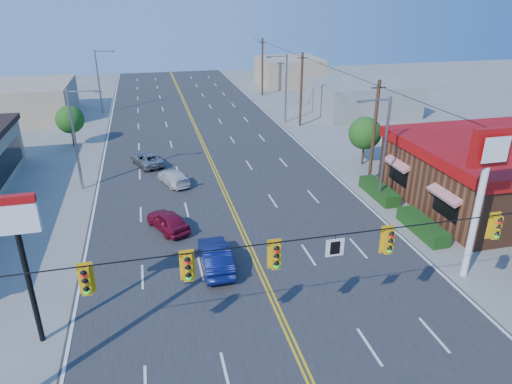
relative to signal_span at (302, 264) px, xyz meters
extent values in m
plane|color=gray|center=(0.12, 0.00, -4.89)|extent=(160.00, 160.00, 0.00)
cube|color=#2D2D30|center=(0.12, 20.00, -4.86)|extent=(20.00, 120.00, 0.06)
cylinder|color=black|center=(0.12, 0.00, 1.11)|extent=(24.00, 0.05, 0.05)
cube|color=white|center=(1.32, 0.00, 0.56)|extent=(0.75, 0.04, 0.75)
cube|color=#D89E0C|center=(-7.88, 0.00, 0.54)|extent=(0.55, 0.34, 1.25)
cube|color=#D89E0C|center=(-4.38, 0.00, 0.54)|extent=(0.55, 0.34, 1.25)
cube|color=#D89E0C|center=(-1.08, 0.00, 0.54)|extent=(0.55, 0.34, 1.25)
cube|color=#D89E0C|center=(3.62, 0.00, 0.54)|extent=(0.55, 0.34, 1.25)
cube|color=#D89E0C|center=(8.62, 0.00, 0.54)|extent=(0.55, 0.34, 1.25)
cube|color=brown|center=(20.12, 12.00, -2.89)|extent=(14.00, 12.00, 4.00)
cube|color=#A50C0C|center=(20.12, 12.00, -0.59)|extent=(14.40, 12.40, 0.80)
cube|color=#194214|center=(11.62, 12.00, -4.44)|extent=(1.20, 9.00, 0.90)
cylinder|color=white|center=(11.12, 4.00, -1.39)|extent=(0.36, 0.36, 7.00)
cube|color=#A50C0C|center=(11.12, 4.00, 2.61)|extent=(2.20, 0.36, 2.00)
cylinder|color=black|center=(-10.88, 4.00, -1.89)|extent=(0.24, 0.24, 6.00)
cube|color=white|center=(-10.88, 4.00, 1.31)|extent=(1.90, 0.30, 1.30)
cylinder|color=gray|center=(11.12, 14.00, -0.89)|extent=(0.20, 0.20, 8.00)
cylinder|color=gray|center=(10.02, 14.00, 2.91)|extent=(2.20, 0.12, 0.12)
cube|color=gray|center=(8.92, 14.00, 2.86)|extent=(0.50, 0.25, 0.15)
cylinder|color=gray|center=(11.12, 38.00, -0.89)|extent=(0.20, 0.20, 8.00)
cylinder|color=gray|center=(10.02, 38.00, 2.91)|extent=(2.20, 0.12, 0.12)
cube|color=gray|center=(8.92, 38.00, 2.86)|extent=(0.50, 0.25, 0.15)
cylinder|color=gray|center=(-10.88, 22.00, -0.89)|extent=(0.20, 0.20, 8.00)
cylinder|color=gray|center=(-9.78, 22.00, 2.91)|extent=(2.20, 0.12, 0.12)
cube|color=gray|center=(-8.68, 22.00, 2.86)|extent=(0.50, 0.25, 0.15)
cylinder|color=gray|center=(-10.88, 48.00, -0.89)|extent=(0.20, 0.20, 8.00)
cylinder|color=gray|center=(-9.78, 48.00, 2.91)|extent=(2.20, 0.12, 0.12)
cube|color=gray|center=(-8.68, 48.00, 2.86)|extent=(0.50, 0.25, 0.15)
cylinder|color=#47301E|center=(12.32, 18.00, -0.69)|extent=(0.28, 0.28, 8.40)
cylinder|color=#47301E|center=(12.32, 36.00, -0.69)|extent=(0.28, 0.28, 8.40)
cylinder|color=#47301E|center=(12.32, 54.00, -0.69)|extent=(0.28, 0.28, 8.40)
cylinder|color=#47301E|center=(13.62, 22.00, -3.84)|extent=(0.20, 0.20, 2.10)
sphere|color=#235B19|center=(13.62, 22.00, -1.95)|extent=(2.94, 2.94, 2.94)
cylinder|color=#47301E|center=(-12.88, 34.00, -3.89)|extent=(0.20, 0.20, 2.00)
sphere|color=#235B19|center=(-12.88, 34.00, -2.09)|extent=(2.80, 2.80, 2.80)
cube|color=gray|center=(22.12, 40.00, -2.89)|extent=(12.00, 10.00, 4.00)
cube|color=tan|center=(-19.88, 48.00, -2.79)|extent=(11.00, 12.00, 4.20)
cube|color=tan|center=(19.12, 62.00, -2.69)|extent=(10.00, 10.00, 4.40)
imported|color=maroon|center=(-4.61, 13.24, -4.22)|extent=(3.02, 4.20, 1.33)
imported|color=#0D1650|center=(-2.27, 7.98, -4.15)|extent=(1.56, 4.46, 1.47)
imported|color=silver|center=(-3.64, 21.19, -4.31)|extent=(2.85, 4.31, 1.16)
imported|color=#97979B|center=(-5.63, 26.22, -4.30)|extent=(3.22, 4.64, 1.18)
camera|label=1|loc=(-5.29, -14.18, 9.64)|focal=32.00mm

